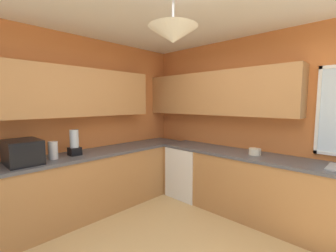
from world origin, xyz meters
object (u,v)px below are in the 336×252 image
at_px(microwave, 23,152).
at_px(bowl, 255,152).
at_px(blender_appliance, 74,144).
at_px(dishwasher, 189,171).
at_px(kettle, 53,150).

distance_m(microwave, bowl, 3.02).
xyz_separation_m(microwave, blender_appliance, (0.00, 0.63, 0.02)).
bearing_deg(microwave, bowl, 52.91).
height_order(dishwasher, bowl, bowl).
relative_size(microwave, bowl, 2.86).
xyz_separation_m(bowl, blender_appliance, (-1.82, -1.77, 0.12)).
bearing_deg(kettle, blender_appliance, 93.93).
bearing_deg(microwave, blender_appliance, 90.00).
height_order(microwave, bowl, microwave).
distance_m(dishwasher, bowl, 1.27).
height_order(microwave, blender_appliance, blender_appliance).
bearing_deg(dishwasher, microwave, -105.54).
bearing_deg(microwave, dishwasher, 74.46).
bearing_deg(dishwasher, blender_appliance, -110.73).
xyz_separation_m(kettle, bowl, (1.80, 2.07, -0.07)).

